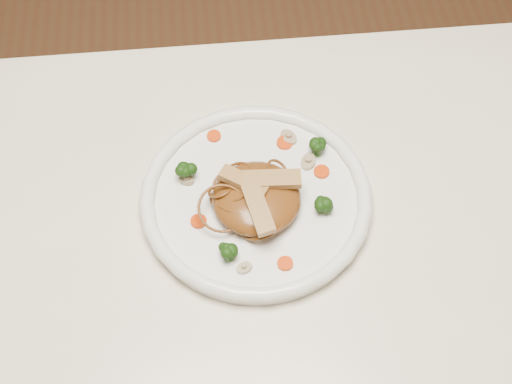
{
  "coord_description": "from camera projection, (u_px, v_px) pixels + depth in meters",
  "views": [
    {
      "loc": [
        -0.02,
        -0.45,
        1.58
      ],
      "look_at": [
        0.04,
        0.09,
        0.78
      ],
      "focal_mm": 51.78,
      "sensor_mm": 36.0,
      "label": 1
    }
  ],
  "objects": [
    {
      "name": "broccoli_3",
      "position": [
        321.0,
        203.0,
        0.96
      ],
      "size": [
        0.03,
        0.03,
        0.03
      ],
      "primitive_type": null,
      "rotation": [
        0.0,
        0.0,
        0.38
      ],
      "color": "#19380B",
      "rests_on": "plate"
    },
    {
      "name": "carrot_0",
      "position": [
        285.0,
        143.0,
        1.03
      ],
      "size": [
        0.03,
        0.03,
        0.0
      ],
      "primitive_type": "cylinder",
      "rotation": [
        0.0,
        0.0,
        0.32
      ],
      "color": "#EF4208",
      "rests_on": "plate"
    },
    {
      "name": "mushroom_3",
      "position": [
        289.0,
        137.0,
        1.03
      ],
      "size": [
        0.04,
        0.04,
        0.01
      ],
      "primitive_type": "cylinder",
      "rotation": [
        0.0,
        0.0,
        2.16
      ],
      "color": "tan",
      "rests_on": "plate"
    },
    {
      "name": "plate",
      "position": [
        256.0,
        201.0,
        0.99
      ],
      "size": [
        0.35,
        0.35,
        0.02
      ],
      "primitive_type": "cylinder",
      "rotation": [
        0.0,
        0.0,
        -0.17
      ],
      "color": "white",
      "rests_on": "table"
    },
    {
      "name": "mushroom_1",
      "position": [
        308.0,
        162.0,
        1.01
      ],
      "size": [
        0.04,
        0.04,
        0.01
      ],
      "primitive_type": "cylinder",
      "rotation": [
        0.0,
        0.0,
        1.16
      ],
      "color": "tan",
      "rests_on": "plate"
    },
    {
      "name": "carrot_3",
      "position": [
        214.0,
        136.0,
        1.04
      ],
      "size": [
        0.03,
        0.03,
        0.0
      ],
      "primitive_type": "cylinder",
      "rotation": [
        0.0,
        0.0,
        0.34
      ],
      "color": "#EF4208",
      "rests_on": "plate"
    },
    {
      "name": "mushroom_2",
      "position": [
        187.0,
        180.0,
        0.99
      ],
      "size": [
        0.03,
        0.03,
        0.01
      ],
      "primitive_type": "cylinder",
      "rotation": [
        0.0,
        0.0,
        -0.4
      ],
      "color": "tan",
      "rests_on": "plate"
    },
    {
      "name": "carrot_2",
      "position": [
        322.0,
        172.0,
        1.0
      ],
      "size": [
        0.03,
        0.03,
        0.0
      ],
      "primitive_type": "cylinder",
      "rotation": [
        0.0,
        0.0,
        0.33
      ],
      "color": "#EF4208",
      "rests_on": "plate"
    },
    {
      "name": "chicken_b",
      "position": [
        244.0,
        181.0,
        0.95
      ],
      "size": [
        0.07,
        0.05,
        0.01
      ],
      "primitive_type": "cube",
      "rotation": [
        0.0,
        0.0,
        2.57
      ],
      "color": "tan",
      "rests_on": "noodle_mound"
    },
    {
      "name": "mushroom_0",
      "position": [
        244.0,
        268.0,
        0.92
      ],
      "size": [
        0.03,
        0.03,
        0.01
      ],
      "primitive_type": "cylinder",
      "rotation": [
        0.0,
        0.0,
        0.31
      ],
      "color": "tan",
      "rests_on": "plate"
    },
    {
      "name": "chicken_a",
      "position": [
        272.0,
        179.0,
        0.95
      ],
      "size": [
        0.08,
        0.03,
        0.01
      ],
      "primitive_type": "cube",
      "rotation": [
        0.0,
        0.0,
        -0.05
      ],
      "color": "tan",
      "rests_on": "noodle_mound"
    },
    {
      "name": "broccoli_2",
      "position": [
        228.0,
        251.0,
        0.92
      ],
      "size": [
        0.03,
        0.03,
        0.03
      ],
      "primitive_type": null,
      "rotation": [
        0.0,
        0.0,
        -0.0
      ],
      "color": "#19380B",
      "rests_on": "plate"
    },
    {
      "name": "broccoli_0",
      "position": [
        317.0,
        146.0,
        1.01
      ],
      "size": [
        0.04,
        0.04,
        0.03
      ],
      "primitive_type": null,
      "rotation": [
        0.0,
        0.0,
        0.29
      ],
      "color": "#19380B",
      "rests_on": "plate"
    },
    {
      "name": "carrot_1",
      "position": [
        199.0,
        221.0,
        0.96
      ],
      "size": [
        0.03,
        0.03,
        0.0
      ],
      "primitive_type": "cylinder",
      "rotation": [
        0.0,
        0.0,
        -0.33
      ],
      "color": "#EF4208",
      "rests_on": "plate"
    },
    {
      "name": "broccoli_1",
      "position": [
        186.0,
        171.0,
        0.98
      ],
      "size": [
        0.03,
        0.03,
        0.03
      ],
      "primitive_type": null,
      "rotation": [
        0.0,
        0.0,
        0.17
      ],
      "color": "#19380B",
      "rests_on": "plate"
    },
    {
      "name": "chicken_c",
      "position": [
        258.0,
        209.0,
        0.92
      ],
      "size": [
        0.04,
        0.08,
        0.01
      ],
      "primitive_type": "cube",
      "rotation": [
        0.0,
        0.0,
        4.92
      ],
      "color": "tan",
      "rests_on": "noodle_mound"
    },
    {
      "name": "carrot_4",
      "position": [
        285.0,
        263.0,
        0.92
      ],
      "size": [
        0.02,
        0.02,
        0.0
      ],
      "primitive_type": "cylinder",
      "rotation": [
        0.0,
        0.0,
        -0.05
      ],
      "color": "#EF4208",
      "rests_on": "plate"
    },
    {
      "name": "table",
      "position": [
        236.0,
        301.0,
        1.02
      ],
      "size": [
        1.2,
        0.8,
        0.75
      ],
      "color": "white",
      "rests_on": "ground"
    },
    {
      "name": "noodle_mound",
      "position": [
        257.0,
        198.0,
        0.96
      ],
      "size": [
        0.12,
        0.12,
        0.04
      ],
      "primitive_type": "ellipsoid",
      "rotation": [
        0.0,
        0.0,
        -0.04
      ],
      "color": "brown",
      "rests_on": "plate"
    }
  ]
}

